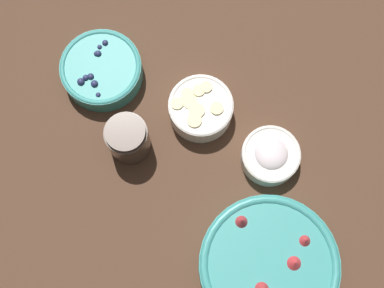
{
  "coord_description": "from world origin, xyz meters",
  "views": [
    {
      "loc": [
        0.18,
        -0.21,
        1.1
      ],
      "look_at": [
        -0.01,
        0.0,
        0.05
      ],
      "focal_mm": 50.0,
      "sensor_mm": 36.0,
      "label": 1
    }
  ],
  "objects_px": {
    "bowl_blueberries": "(101,70)",
    "bowl_cream": "(270,155)",
    "bowl_strawberries": "(268,266)",
    "jar_chocolate": "(128,139)",
    "bowl_bananas": "(201,108)"
  },
  "relations": [
    {
      "from": "bowl_blueberries",
      "to": "bowl_cream",
      "type": "xyz_separation_m",
      "value": [
        0.4,
        0.1,
        -0.0
      ]
    },
    {
      "from": "bowl_strawberries",
      "to": "jar_chocolate",
      "type": "bearing_deg",
      "value": 179.51
    },
    {
      "from": "bowl_bananas",
      "to": "bowl_cream",
      "type": "relative_size",
      "value": 1.12
    },
    {
      "from": "bowl_blueberries",
      "to": "jar_chocolate",
      "type": "height_order",
      "value": "jar_chocolate"
    },
    {
      "from": "jar_chocolate",
      "to": "bowl_strawberries",
      "type": "bearing_deg",
      "value": -0.49
    },
    {
      "from": "bowl_bananas",
      "to": "bowl_blueberries",
      "type": "bearing_deg",
      "value": -160.29
    },
    {
      "from": "bowl_blueberries",
      "to": "jar_chocolate",
      "type": "relative_size",
      "value": 1.75
    },
    {
      "from": "bowl_cream",
      "to": "jar_chocolate",
      "type": "xyz_separation_m",
      "value": [
        -0.24,
        -0.17,
        0.02
      ]
    },
    {
      "from": "bowl_strawberries",
      "to": "bowl_cream",
      "type": "distance_m",
      "value": 0.23
    },
    {
      "from": "bowl_strawberries",
      "to": "bowl_cream",
      "type": "bearing_deg",
      "value": 127.98
    },
    {
      "from": "bowl_strawberries",
      "to": "bowl_bananas",
      "type": "bearing_deg",
      "value": 153.48
    },
    {
      "from": "bowl_blueberries",
      "to": "bowl_bananas",
      "type": "distance_m",
      "value": 0.23
    },
    {
      "from": "bowl_strawberries",
      "to": "bowl_blueberries",
      "type": "relative_size",
      "value": 1.53
    },
    {
      "from": "bowl_bananas",
      "to": "bowl_cream",
      "type": "xyz_separation_m",
      "value": [
        0.18,
        0.02,
        -0.0
      ]
    },
    {
      "from": "bowl_blueberries",
      "to": "bowl_cream",
      "type": "height_order",
      "value": "bowl_blueberries"
    }
  ]
}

